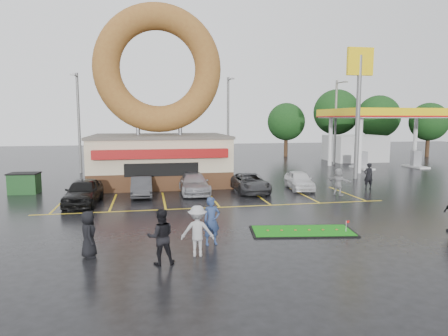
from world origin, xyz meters
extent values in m
plane|color=black|center=(0.00, 0.00, 0.00)|extent=(120.00, 120.00, 0.00)
cube|color=#472B19|center=(-3.00, 13.00, 0.60)|extent=(10.00, 8.00, 1.20)
cube|color=beige|center=(-3.00, 13.00, 2.35)|extent=(10.00, 8.00, 2.30)
cube|color=#59544C|center=(-3.00, 13.00, 3.60)|extent=(10.20, 8.20, 0.20)
cube|color=maroon|center=(-3.00, 8.70, 2.60)|extent=(9.00, 0.60, 0.60)
cylinder|color=slate|center=(-4.60, 13.00, 4.30)|extent=(0.30, 0.30, 1.20)
cylinder|color=slate|center=(-1.40, 13.00, 4.30)|extent=(0.30, 0.30, 1.20)
torus|color=brown|center=(-3.00, 13.00, 8.70)|extent=(9.60, 2.00, 9.60)
cylinder|color=silver|center=(15.00, 15.00, 2.50)|extent=(0.40, 0.40, 5.00)
cylinder|color=silver|center=(15.00, 21.00, 2.50)|extent=(0.40, 0.40, 5.00)
cylinder|color=silver|center=(25.00, 21.00, 2.50)|extent=(0.40, 0.40, 5.00)
cube|color=silver|center=(20.00, 18.00, 5.25)|extent=(12.00, 8.00, 0.50)
cube|color=yellow|center=(20.00, 18.00, 5.55)|extent=(12.30, 8.30, 0.70)
cube|color=#99999E|center=(17.00, 18.00, 0.90)|extent=(0.90, 0.60, 1.60)
cube|color=#99999E|center=(23.00, 18.00, 0.90)|extent=(0.90, 0.60, 1.60)
cube|color=silver|center=(20.00, 25.00, 1.50)|extent=(6.00, 5.00, 3.00)
cylinder|color=slate|center=(13.00, 12.00, 5.00)|extent=(0.36, 0.36, 10.00)
cube|color=yellow|center=(13.00, 12.00, 9.50)|extent=(2.20, 0.30, 2.20)
cylinder|color=slate|center=(-10.00, 20.00, 4.50)|extent=(0.24, 0.24, 9.00)
cylinder|color=slate|center=(-10.00, 19.00, 8.70)|extent=(0.12, 2.00, 0.12)
cube|color=slate|center=(-10.00, 18.00, 8.65)|extent=(0.40, 0.18, 0.12)
cylinder|color=slate|center=(4.00, 21.00, 4.50)|extent=(0.24, 0.24, 9.00)
cylinder|color=slate|center=(4.00, 20.00, 8.70)|extent=(0.12, 2.00, 0.12)
cube|color=slate|center=(4.00, 19.00, 8.65)|extent=(0.40, 0.18, 0.12)
cylinder|color=slate|center=(16.00, 22.00, 4.50)|extent=(0.24, 0.24, 9.00)
cylinder|color=slate|center=(16.00, 21.00, 8.70)|extent=(0.12, 2.00, 0.12)
cube|color=slate|center=(16.00, 20.00, 8.65)|extent=(0.40, 0.18, 0.12)
cylinder|color=#332114|center=(26.00, 30.00, 1.44)|extent=(0.50, 0.50, 2.88)
sphere|color=black|center=(26.00, 30.00, 5.20)|extent=(5.60, 5.60, 5.60)
cylinder|color=#332114|center=(32.00, 28.00, 1.26)|extent=(0.50, 0.50, 2.52)
sphere|color=black|center=(32.00, 28.00, 4.55)|extent=(4.90, 4.90, 4.90)
cylinder|color=#332114|center=(22.00, 34.00, 1.62)|extent=(0.50, 0.50, 3.24)
sphere|color=black|center=(22.00, 34.00, 5.85)|extent=(6.30, 6.30, 6.30)
cylinder|color=#332114|center=(14.00, 32.00, 1.26)|extent=(0.50, 0.50, 2.52)
sphere|color=black|center=(14.00, 32.00, 4.55)|extent=(4.90, 4.90, 4.90)
imported|color=black|center=(-7.60, 5.63, 0.75)|extent=(2.05, 4.49, 1.50)
imported|color=#323235|center=(-4.35, 7.63, 0.61)|extent=(1.35, 3.74, 1.23)
imported|color=#9C9BA0|center=(-0.93, 8.00, 0.66)|extent=(1.86, 4.56, 1.32)
imported|color=#2F3032|center=(2.84, 7.72, 0.63)|extent=(2.19, 4.56, 1.25)
imported|color=silver|center=(6.49, 8.00, 0.65)|extent=(1.98, 3.98, 1.30)
imported|color=navy|center=(-1.48, -3.08, 0.95)|extent=(0.77, 0.58, 1.89)
imported|color=black|center=(-3.51, -4.87, 0.96)|extent=(0.97, 0.78, 1.91)
imported|color=#9B9B9E|center=(-2.19, -4.29, 0.93)|extent=(1.29, 0.86, 1.85)
imported|color=black|center=(-6.02, -3.71, 0.84)|extent=(0.70, 0.92, 1.69)
imported|color=#9D9C9F|center=(8.19, 5.51, 0.88)|extent=(1.36, 1.64, 1.77)
imported|color=black|center=(11.36, 7.29, 0.93)|extent=(0.70, 0.48, 1.86)
cube|color=#173C19|center=(-12.00, 9.96, 0.65)|extent=(1.89, 1.34, 1.30)
cube|color=black|center=(2.70, -2.09, 0.03)|extent=(4.71, 2.56, 0.05)
cube|color=#187C14|center=(2.70, -2.09, 0.06)|extent=(4.48, 2.33, 0.03)
cylinder|color=silver|center=(4.47, -2.66, 0.31)|extent=(0.02, 0.02, 0.51)
cube|color=red|center=(4.54, -2.66, 0.51)|extent=(0.14, 0.01, 0.10)
camera|label=1|loc=(-3.86, -18.17, 4.93)|focal=32.00mm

